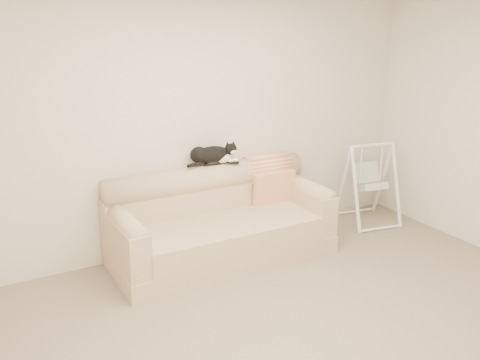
% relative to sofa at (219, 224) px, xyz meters
% --- Properties ---
extents(ground_plane, '(5.00, 5.00, 0.00)m').
position_rel_sofa_xyz_m(ground_plane, '(0.00, -1.62, -0.35)').
color(ground_plane, '#7D6D5A').
rests_on(ground_plane, ground).
extents(room_shell, '(5.04, 4.04, 2.60)m').
position_rel_sofa_xyz_m(room_shell, '(0.00, -1.62, 1.18)').
color(room_shell, beige).
rests_on(room_shell, ground).
extents(sofa, '(2.20, 0.93, 0.90)m').
position_rel_sofa_xyz_m(sofa, '(0.00, 0.00, 0.00)').
color(sofa, tan).
rests_on(sofa, ground).
extents(remote_a, '(0.18, 0.06, 0.03)m').
position_rel_sofa_xyz_m(remote_a, '(0.05, 0.24, 0.56)').
color(remote_a, black).
rests_on(remote_a, sofa).
extents(remote_b, '(0.16, 0.14, 0.02)m').
position_rel_sofa_xyz_m(remote_b, '(0.25, 0.21, 0.56)').
color(remote_b, black).
rests_on(remote_b, sofa).
extents(tuxedo_cat, '(0.57, 0.24, 0.22)m').
position_rel_sofa_xyz_m(tuxedo_cat, '(0.06, 0.25, 0.65)').
color(tuxedo_cat, black).
rests_on(tuxedo_cat, sofa).
extents(throw_blanket, '(0.49, 0.38, 0.58)m').
position_rel_sofa_xyz_m(throw_blanket, '(0.71, 0.23, 0.37)').
color(throw_blanket, orange).
rests_on(throw_blanket, sofa).
extents(baby_swing, '(0.68, 0.71, 0.96)m').
position_rel_sofa_xyz_m(baby_swing, '(1.97, -0.01, 0.13)').
color(baby_swing, white).
rests_on(baby_swing, ground).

